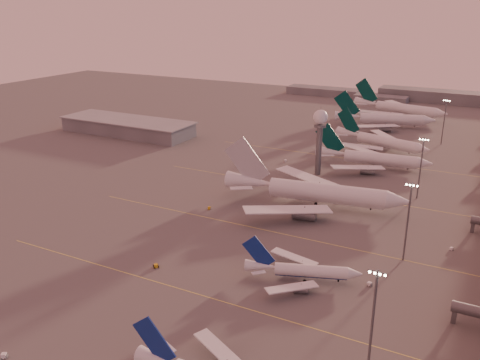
% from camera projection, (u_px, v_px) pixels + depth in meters
% --- Properties ---
extents(ground, '(700.00, 700.00, 0.00)m').
position_uv_depth(ground, '(145.00, 303.00, 131.76)').
color(ground, '#535151').
rests_on(ground, ground).
extents(taxiway_markings, '(180.00, 185.25, 0.02)m').
position_uv_depth(taxiway_markings, '(325.00, 242.00, 165.52)').
color(taxiway_markings, '#F1DF55').
rests_on(taxiway_markings, ground).
extents(hangar, '(82.00, 27.00, 8.50)m').
position_uv_depth(hangar, '(128.00, 126.00, 299.72)').
color(hangar, slate).
rests_on(hangar, ground).
extents(radar_tower, '(6.40, 6.40, 31.10)m').
position_uv_depth(radar_tower, '(320.00, 129.00, 222.99)').
color(radar_tower, '#5B5D63').
rests_on(radar_tower, ground).
extents(mast_a, '(3.60, 0.56, 25.00)m').
position_uv_depth(mast_a, '(373.00, 319.00, 101.92)').
color(mast_a, '#5B5D63').
rests_on(mast_a, ground).
extents(mast_b, '(3.60, 0.56, 25.00)m').
position_uv_depth(mast_b, '(408.00, 218.00, 149.23)').
color(mast_b, '#5B5D63').
rests_on(mast_b, ground).
extents(mast_c, '(3.60, 0.56, 25.00)m').
position_uv_depth(mast_c, '(421.00, 165.00, 197.41)').
color(mast_c, '#5B5D63').
rests_on(mast_c, ground).
extents(mast_d, '(3.60, 0.56, 25.00)m').
position_uv_depth(mast_d, '(444.00, 120.00, 273.56)').
color(mast_d, '#5B5D63').
rests_on(mast_d, ground).
extents(distant_horizon, '(165.00, 37.50, 9.00)m').
position_uv_depth(distant_horizon, '(401.00, 95.00, 401.28)').
color(distant_horizon, slate).
rests_on(distant_horizon, ground).
extents(narrowbody_mid, '(32.05, 25.12, 13.05)m').
position_uv_depth(narrowbody_mid, '(303.00, 272.00, 141.52)').
color(narrowbody_mid, white).
rests_on(narrowbody_mid, ground).
extents(widebody_white, '(70.91, 56.43, 25.04)m').
position_uv_depth(widebody_white, '(315.00, 196.00, 192.61)').
color(widebody_white, white).
rests_on(widebody_white, ground).
extents(greentail_a, '(54.39, 43.73, 19.77)m').
position_uv_depth(greentail_a, '(373.00, 161.00, 237.74)').
color(greentail_a, white).
rests_on(greentail_a, ground).
extents(greentail_b, '(52.88, 42.10, 19.76)m').
position_uv_depth(greentail_b, '(381.00, 143.00, 266.97)').
color(greentail_b, white).
rests_on(greentail_b, ground).
extents(greentail_c, '(59.84, 47.60, 22.43)m').
position_uv_depth(greentail_c, '(384.00, 121.00, 314.19)').
color(greentail_c, white).
rests_on(greentail_c, ground).
extents(greentail_d, '(65.08, 52.04, 23.91)m').
position_uv_depth(greentail_d, '(399.00, 111.00, 343.48)').
color(greentail_d, white).
rests_on(greentail_d, ground).
extents(gsv_truck_a, '(5.97, 4.81, 2.32)m').
position_uv_depth(gsv_truck_a, '(6.00, 353.00, 111.16)').
color(gsv_truck_a, white).
rests_on(gsv_truck_a, ground).
extents(gsv_tug_mid, '(4.11, 4.05, 1.03)m').
position_uv_depth(gsv_tug_mid, '(156.00, 266.00, 149.16)').
color(gsv_tug_mid, gold).
rests_on(gsv_tug_mid, ground).
extents(gsv_truck_b, '(5.98, 3.48, 2.28)m').
position_uv_depth(gsv_truck_b, '(371.00, 283.00, 139.07)').
color(gsv_truck_b, white).
rests_on(gsv_truck_b, ground).
extents(gsv_truck_c, '(5.68, 3.90, 2.16)m').
position_uv_depth(gsv_truck_c, '(210.00, 207.00, 190.71)').
color(gsv_truck_c, gold).
rests_on(gsv_truck_c, ground).
extents(gsv_catering_b, '(4.74, 3.33, 3.56)m').
position_uv_depth(gsv_catering_b, '(453.00, 245.00, 159.17)').
color(gsv_catering_b, white).
rests_on(gsv_catering_b, ground).
extents(gsv_tug_far, '(3.44, 4.03, 0.99)m').
position_uv_depth(gsv_tug_far, '(341.00, 200.00, 198.87)').
color(gsv_tug_far, white).
rests_on(gsv_tug_far, ground).
extents(gsv_truck_d, '(4.09, 5.79, 2.21)m').
position_uv_depth(gsv_truck_d, '(285.00, 159.00, 248.01)').
color(gsv_truck_d, white).
rests_on(gsv_truck_d, ground).
extents(gsv_tug_hangar, '(3.81, 2.40, 1.06)m').
position_uv_depth(gsv_tug_hangar, '(399.00, 164.00, 242.54)').
color(gsv_tug_hangar, '#595C5E').
rests_on(gsv_tug_hangar, ground).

